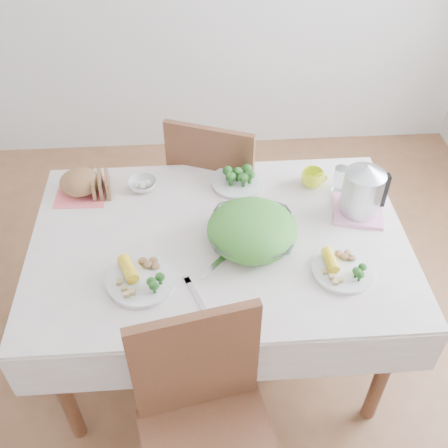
{
  "coord_description": "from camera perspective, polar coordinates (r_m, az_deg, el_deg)",
  "views": [
    {
      "loc": [
        -0.08,
        -1.48,
        2.23
      ],
      "look_at": [
        0.02,
        0.02,
        0.82
      ],
      "focal_mm": 42.0,
      "sensor_mm": 36.0,
      "label": 1
    }
  ],
  "objects": [
    {
      "name": "floor",
      "position": [
        2.68,
        -0.41,
        -13.24
      ],
      "size": [
        3.6,
        3.6,
        0.0
      ],
      "primitive_type": "plane",
      "color": "brown",
      "rests_on": "ground"
    },
    {
      "name": "dining_table",
      "position": [
        2.38,
        -0.45,
        -8.22
      ],
      "size": [
        1.4,
        0.9,
        0.75
      ],
      "primitive_type": "cube",
      "color": "brown",
      "rests_on": "floor"
    },
    {
      "name": "tablecloth",
      "position": [
        2.09,
        -0.51,
        -1.68
      ],
      "size": [
        1.5,
        1.0,
        0.01
      ],
      "primitive_type": "cube",
      "color": "silver",
      "rests_on": "dining_table"
    },
    {
      "name": "chair_far",
      "position": [
        2.78,
        -0.17,
        3.63
      ],
      "size": [
        0.57,
        0.57,
        0.98
      ],
      "primitive_type": "cube",
      "rotation": [
        0.0,
        0.0,
        2.77
      ],
      "color": "brown",
      "rests_on": "floor"
    },
    {
      "name": "salad_bowl",
      "position": [
        2.05,
        3.06,
        -1.1
      ],
      "size": [
        0.37,
        0.37,
        0.08
      ],
      "primitive_type": "imported",
      "rotation": [
        0.0,
        0.0,
        -0.11
      ],
      "color": "white",
      "rests_on": "tablecloth"
    },
    {
      "name": "dinner_plate_left",
      "position": [
        1.95,
        -8.88,
        -6.08
      ],
      "size": [
        0.26,
        0.26,
        0.02
      ],
      "primitive_type": "cylinder",
      "rotation": [
        0.0,
        0.0,
        0.02
      ],
      "color": "white",
      "rests_on": "tablecloth"
    },
    {
      "name": "dinner_plate_right",
      "position": [
        2.01,
        12.76,
        -4.91
      ],
      "size": [
        0.29,
        0.29,
        0.02
      ],
      "primitive_type": "cylinder",
      "rotation": [
        0.0,
        0.0,
        -0.28
      ],
      "color": "white",
      "rests_on": "tablecloth"
    },
    {
      "name": "broccoli_plate",
      "position": [
        2.34,
        1.45,
        4.57
      ],
      "size": [
        0.27,
        0.27,
        0.02
      ],
      "primitive_type": "cylinder",
      "rotation": [
        0.0,
        0.0,
        -0.14
      ],
      "color": "beige",
      "rests_on": "tablecloth"
    },
    {
      "name": "napkin",
      "position": [
        2.38,
        -15.19,
        3.39
      ],
      "size": [
        0.22,
        0.22,
        0.0
      ],
      "primitive_type": "cube",
      "rotation": [
        0.0,
        0.0,
        -0.03
      ],
      "color": "#FF676E",
      "rests_on": "tablecloth"
    },
    {
      "name": "bread_loaf",
      "position": [
        2.35,
        -15.44,
        4.44
      ],
      "size": [
        0.22,
        0.22,
        0.1
      ],
      "primitive_type": "ellipsoid",
      "rotation": [
        0.0,
        0.0,
        0.4
      ],
      "color": "brown",
      "rests_on": "napkin"
    },
    {
      "name": "fruit_bowl",
      "position": [
        2.34,
        -8.85,
        4.27
      ],
      "size": [
        0.15,
        0.15,
        0.04
      ],
      "primitive_type": "imported",
      "rotation": [
        0.0,
        0.0,
        0.22
      ],
      "color": "white",
      "rests_on": "tablecloth"
    },
    {
      "name": "yellow_mug",
      "position": [
        2.35,
        9.59,
        4.93
      ],
      "size": [
        0.1,
        0.1,
        0.08
      ],
      "primitive_type": "imported",
      "rotation": [
        0.0,
        0.0,
        -0.04
      ],
      "color": "#F4FF28",
      "rests_on": "tablecloth"
    },
    {
      "name": "glass_tumbler",
      "position": [
        2.33,
        12.55,
        4.96
      ],
      "size": [
        0.07,
        0.07,
        0.11
      ],
      "primitive_type": "cylinder",
      "rotation": [
        0.0,
        0.0,
        0.14
      ],
      "color": "white",
      "rests_on": "tablecloth"
    },
    {
      "name": "pink_tray",
      "position": [
        2.27,
        14.35,
        1.42
      ],
      "size": [
        0.25,
        0.25,
        0.02
      ],
      "primitive_type": "cube",
      "rotation": [
        0.0,
        0.0,
        -0.23
      ],
      "color": "pink",
      "rests_on": "tablecloth"
    },
    {
      "name": "electric_kettle",
      "position": [
        2.2,
        14.85,
        3.62
      ],
      "size": [
        0.18,
        0.18,
        0.23
      ],
      "primitive_type": "cylinder",
      "rotation": [
        0.0,
        0.0,
        -0.12
      ],
      "color": "#B2B5BA",
      "rests_on": "pink_tray"
    },
    {
      "name": "fork_left",
      "position": [
        1.89,
        -3.05,
        -7.74
      ],
      "size": [
        0.09,
        0.18,
        0.0
      ],
      "primitive_type": "cube",
      "rotation": [
        0.0,
        0.0,
        0.38
      ],
      "color": "silver",
      "rests_on": "tablecloth"
    },
    {
      "name": "fork_right",
      "position": [
        1.99,
        -0.73,
        -4.27
      ],
      "size": [
        0.15,
        0.16,
        0.0
      ],
      "primitive_type": "cube",
      "rotation": [
        0.0,
        0.0,
        -0.75
      ],
      "color": "silver",
      "rests_on": "tablecloth"
    }
  ]
}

